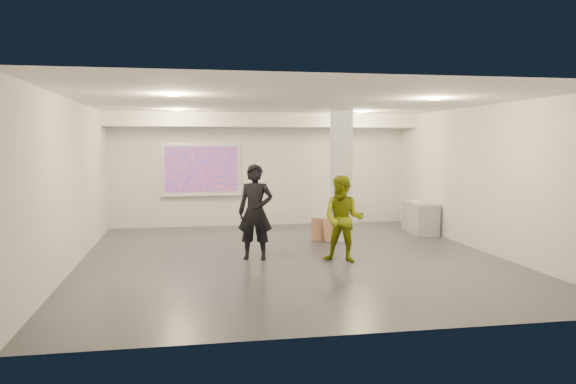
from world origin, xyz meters
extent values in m
cube|color=#383B40|center=(0.00, 0.00, 0.00)|extent=(8.00, 9.00, 0.01)
cube|color=white|center=(0.00, 0.00, 3.00)|extent=(8.00, 9.00, 0.01)
cube|color=silver|center=(0.00, 4.50, 1.50)|extent=(8.00, 0.01, 3.00)
cube|color=silver|center=(0.00, -4.50, 1.50)|extent=(8.00, 0.01, 3.00)
cube|color=silver|center=(-4.00, 0.00, 1.50)|extent=(0.01, 9.00, 3.00)
cube|color=silver|center=(4.00, 0.00, 1.50)|extent=(0.01, 9.00, 3.00)
cube|color=white|center=(0.00, 3.95, 2.82)|extent=(8.00, 1.10, 0.36)
cylinder|color=#E9DB78|center=(-2.20, 2.50, 2.98)|extent=(0.22, 0.22, 0.02)
cylinder|color=#E9DB78|center=(2.20, 2.50, 2.98)|extent=(0.22, 0.22, 0.02)
cylinder|color=#E9DB78|center=(-2.20, -1.50, 2.98)|extent=(0.22, 0.22, 0.02)
cylinder|color=#E9DB78|center=(2.20, -1.50, 2.98)|extent=(0.22, 0.22, 0.02)
cylinder|color=silver|center=(1.50, 1.80, 1.50)|extent=(0.52, 0.52, 3.00)
cube|color=silver|center=(-1.60, 4.46, 1.55)|extent=(2.10, 0.06, 1.40)
cube|color=#002DC2|center=(-1.60, 4.42, 1.55)|extent=(1.90, 0.01, 1.20)
cube|color=silver|center=(-1.60, 4.40, 0.85)|extent=(2.10, 0.08, 0.04)
cube|color=#96989B|center=(3.72, 2.42, 0.38)|extent=(0.65, 1.35, 0.76)
cube|color=white|center=(3.69, 2.49, 0.77)|extent=(0.34, 0.41, 0.02)
cube|color=#976948|center=(1.25, 1.63, 0.26)|extent=(0.50, 0.34, 0.52)
cube|color=#976948|center=(1.02, 1.71, 0.26)|extent=(0.49, 0.26, 0.52)
imported|color=black|center=(-0.71, -0.03, 0.91)|extent=(0.76, 0.59, 1.83)
imported|color=olive|center=(0.87, -0.58, 0.81)|extent=(0.98, 0.91, 1.62)
camera|label=1|loc=(-2.02, -10.61, 2.21)|focal=35.00mm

